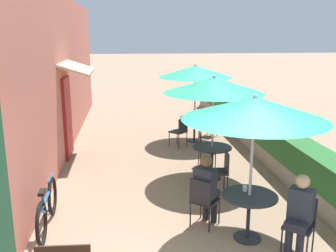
{
  "coord_description": "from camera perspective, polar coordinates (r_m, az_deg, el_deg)",
  "views": [
    {
      "loc": [
        -0.84,
        -3.63,
        3.17
      ],
      "look_at": [
        0.15,
        5.16,
        1.0
      ],
      "focal_mm": 40.0,
      "sensor_mm": 36.0,
      "label": 1
    }
  ],
  "objects": [
    {
      "name": "coffee_cup_near",
      "position": [
        6.15,
        11.65,
        -9.3
      ],
      "size": [
        0.07,
        0.07,
        0.09
      ],
      "color": "white",
      "rests_on": "patio_table_near"
    },
    {
      "name": "planter_hedge",
      "position": [
        11.31,
        12.27,
        0.01
      ],
      "size": [
        0.6,
        12.74,
        1.01
      ],
      "color": "gray",
      "rests_on": "ground_plane"
    },
    {
      "name": "cafe_chair_mid_left",
      "position": [
        9.15,
        5.53,
        -3.13
      ],
      "size": [
        0.43,
        0.43,
        0.87
      ],
      "rotation": [
        0.0,
        0.0,
        4.63
      ],
      "color": "#232328",
      "rests_on": "ground_plane"
    },
    {
      "name": "patio_table_near",
      "position": [
        6.11,
        12.24,
        -11.75
      ],
      "size": [
        0.87,
        0.87,
        0.75
      ],
      "color": "#28282D",
      "rests_on": "ground_plane"
    },
    {
      "name": "bicycle_leaning",
      "position": [
        6.68,
        -17.93,
        -11.79
      ],
      "size": [
        0.11,
        1.72,
        0.79
      ],
      "rotation": [
        0.0,
        0.0,
        0.03
      ],
      "color": "black",
      "rests_on": "ground_plane"
    },
    {
      "name": "seated_patron_near_left",
      "position": [
        5.82,
        19.39,
        -12.31
      ],
      "size": [
        0.5,
        0.51,
        1.25
      ],
      "rotation": [
        0.0,
        0.0,
        8.72
      ],
      "color": "#23232D",
      "rests_on": "ground_plane"
    },
    {
      "name": "patio_umbrella_near",
      "position": [
        5.63,
        13.03,
        2.61
      ],
      "size": [
        2.17,
        2.17,
        2.33
      ],
      "color": "#B7B7BC",
      "rests_on": "ground_plane"
    },
    {
      "name": "cafe_chair_far_left",
      "position": [
        11.98,
        6.0,
        0.92
      ],
      "size": [
        0.57,
        0.57,
        0.87
      ],
      "rotation": [
        0.0,
        0.0,
        3.88
      ],
      "color": "#232328",
      "rests_on": "ground_plane"
    },
    {
      "name": "seated_patron_near_right",
      "position": [
        6.39,
        5.89,
        -9.18
      ],
      "size": [
        0.5,
        0.51,
        1.25
      ],
      "rotation": [
        0.0,
        0.0,
        11.86
      ],
      "color": "#23232D",
      "rests_on": "ground_plane"
    },
    {
      "name": "cafe_facade_wall",
      "position": [
        10.56,
        -15.8,
        7.4
      ],
      "size": [
        0.98,
        13.74,
        4.2
      ],
      "color": "#C66B5B",
      "rests_on": "ground_plane"
    },
    {
      "name": "coffee_cup_far",
      "position": [
        11.26,
        4.39,
        1.56
      ],
      "size": [
        0.07,
        0.07,
        0.09
      ],
      "color": "#B73D3D",
      "rests_on": "patio_table_far"
    },
    {
      "name": "patio_table_far",
      "position": [
        11.31,
        4.05,
        0.47
      ],
      "size": [
        0.87,
        0.87,
        0.75
      ],
      "color": "#28282D",
      "rests_on": "ground_plane"
    },
    {
      "name": "patio_umbrella_mid",
      "position": [
        8.07,
        7.02,
        6.18
      ],
      "size": [
        2.17,
        2.17,
        2.33
      ],
      "color": "#B7B7BC",
      "rests_on": "ground_plane"
    },
    {
      "name": "cafe_chair_mid_right",
      "position": [
        7.72,
        8.11,
        -6.45
      ],
      "size": [
        0.43,
        0.43,
        0.87
      ],
      "rotation": [
        0.0,
        0.0,
        7.77
      ],
      "color": "#232328",
      "rests_on": "ground_plane"
    },
    {
      "name": "cafe_chair_far_right",
      "position": [
        10.69,
        1.86,
        -0.59
      ],
      "size": [
        0.57,
        0.57,
        0.87
      ],
      "rotation": [
        0.0,
        0.0,
        7.02
      ],
      "color": "#232328",
      "rests_on": "ground_plane"
    },
    {
      "name": "cafe_chair_near_right",
      "position": [
        6.36,
        5.36,
        -10.93
      ],
      "size": [
        0.56,
        0.56,
        0.87
      ],
      "rotation": [
        0.0,
        0.0,
        11.86
      ],
      "color": "#232328",
      "rests_on": "ground_plane"
    },
    {
      "name": "patio_umbrella_far",
      "position": [
        11.06,
        4.19,
        8.29
      ],
      "size": [
        2.17,
        2.17,
        2.33
      ],
      "color": "#B7B7BC",
      "rests_on": "ground_plane"
    },
    {
      "name": "cafe_chair_near_left",
      "position": [
        6.0,
        19.55,
        -13.36
      ],
      "size": [
        0.56,
        0.56,
        0.87
      ],
      "rotation": [
        0.0,
        0.0,
        8.72
      ],
      "color": "#232328",
      "rests_on": "ground_plane"
    },
    {
      "name": "patio_table_mid",
      "position": [
        8.42,
        6.71,
        -4.31
      ],
      "size": [
        0.87,
        0.87,
        0.75
      ],
      "color": "#28282D",
      "rests_on": "ground_plane"
    }
  ]
}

